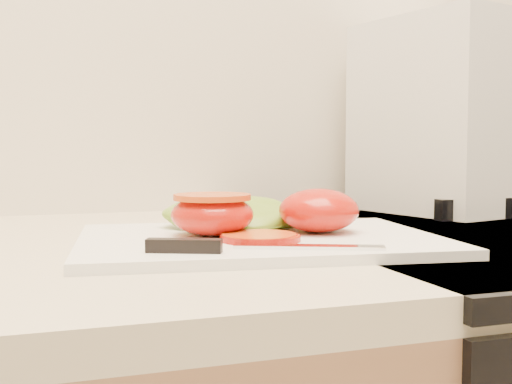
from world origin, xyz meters
name	(u,v)px	position (x,y,z in m)	size (l,w,h in m)	color
cutting_board	(259,240)	(0.11, 1.61, 0.94)	(0.37, 0.27, 0.01)	white
tomato_half_dome	(319,210)	(0.18, 1.62, 0.96)	(0.09, 0.09, 0.05)	#B42310
tomato_half_cut	(212,213)	(0.06, 1.63, 0.96)	(0.09, 0.09, 0.04)	#B42310
tomato_slice_0	(259,237)	(0.10, 1.58, 0.94)	(0.07, 0.07, 0.01)	#D95219
tomato_slice_1	(266,238)	(0.10, 1.57, 0.94)	(0.07, 0.07, 0.01)	#D95219
lettuce_leaf_0	(233,214)	(0.11, 1.69, 0.96)	(0.16, 0.11, 0.03)	#78A62C
lettuce_leaf_1	(271,216)	(0.15, 1.69, 0.95)	(0.10, 0.08, 0.02)	#78A62C
knife	(234,246)	(0.06, 1.52, 0.94)	(0.21, 0.07, 0.01)	silver
appliance	(446,117)	(0.51, 1.85, 1.08)	(0.20, 0.25, 0.30)	silver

